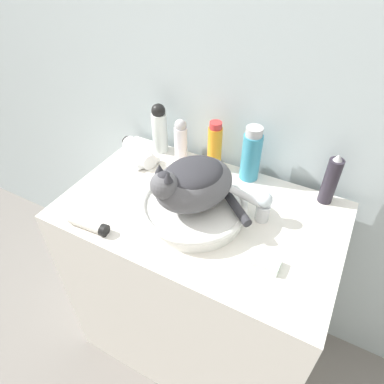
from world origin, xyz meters
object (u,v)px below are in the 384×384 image
object	(u,v)px
hairspray_can_black	(331,180)
lotion_bottle_white	(160,128)
hair_dryer	(140,153)
soap_bar	(266,263)
cat	(193,182)
deodorant_stick	(181,139)
mouthwash_bottle	(251,155)
faucet	(260,204)
cream_tube	(89,225)
shampoo_bottle_tall	(215,146)

from	to	relation	value
hairspray_can_black	lotion_bottle_white	xyz separation A→B (m)	(-0.66, 0.00, 0.01)
hair_dryer	soap_bar	size ratio (longest dim) A/B	2.50
cat	deodorant_stick	size ratio (longest dim) A/B	2.11
hairspray_can_black	lotion_bottle_white	bearing A→B (deg)	180.00
hairspray_can_black	mouthwash_bottle	xyz separation A→B (m)	(-0.28, 0.00, 0.01)
faucet	mouthwash_bottle	distance (m)	0.22
cat	faucet	world-z (taller)	cat
hair_dryer	hairspray_can_black	bearing A→B (deg)	-145.82
hairspray_can_black	soap_bar	world-z (taller)	hairspray_can_black
deodorant_stick	hair_dryer	bearing A→B (deg)	-144.33
faucet	hairspray_can_black	xyz separation A→B (m)	(0.17, 0.19, 0.02)
lotion_bottle_white	soap_bar	world-z (taller)	lotion_bottle_white
hair_dryer	deodorant_stick	bearing A→B (deg)	-117.91
cat	soap_bar	size ratio (longest dim) A/B	4.41
hairspray_can_black	cream_tube	size ratio (longest dim) A/B	1.37
shampoo_bottle_tall	faucet	bearing A→B (deg)	-38.04
cream_tube	hair_dryer	world-z (taller)	hair_dryer
mouthwash_bottle	faucet	bearing A→B (deg)	-61.54
cat	soap_bar	bearing A→B (deg)	101.71
hairspray_can_black	shampoo_bottle_tall	bearing A→B (deg)	-180.00
mouthwash_bottle	hairspray_can_black	bearing A→B (deg)	0.00
mouthwash_bottle	deodorant_stick	xyz separation A→B (m)	(-0.29, 0.00, -0.02)
cream_tube	cat	bearing A→B (deg)	38.39
mouthwash_bottle	soap_bar	world-z (taller)	mouthwash_bottle
lotion_bottle_white	faucet	bearing A→B (deg)	-21.65
lotion_bottle_white	hair_dryer	world-z (taller)	lotion_bottle_white
faucet	cream_tube	world-z (taller)	faucet
faucet	lotion_bottle_white	size ratio (longest dim) A/B	0.67
mouthwash_bottle	lotion_bottle_white	bearing A→B (deg)	180.00
cat	deodorant_stick	distance (m)	0.35
lotion_bottle_white	mouthwash_bottle	bearing A→B (deg)	0.00
cream_tube	hair_dryer	size ratio (longest dim) A/B	0.71
shampoo_bottle_tall	deodorant_stick	size ratio (longest dim) A/B	1.17
faucet	cream_tube	size ratio (longest dim) A/B	1.00
faucet	hair_dryer	distance (m)	0.54
shampoo_bottle_tall	cream_tube	size ratio (longest dim) A/B	1.38
cat	hairspray_can_black	xyz separation A→B (m)	(0.36, 0.28, -0.05)
faucet	soap_bar	distance (m)	0.19
lotion_bottle_white	hair_dryer	xyz separation A→B (m)	(-0.04, -0.10, -0.07)
cat	shampoo_bottle_tall	distance (m)	0.29
deodorant_stick	hair_dryer	distance (m)	0.17
hairspray_can_black	lotion_bottle_white	size ratio (longest dim) A/B	0.93
mouthwash_bottle	deodorant_stick	size ratio (longest dim) A/B	1.27
lotion_bottle_white	deodorant_stick	distance (m)	0.10
faucet	soap_bar	xyz separation A→B (m)	(0.08, -0.17, -0.05)
cat	shampoo_bottle_tall	size ratio (longest dim) A/B	1.81
soap_bar	hair_dryer	bearing A→B (deg)	156.61
cat	mouthwash_bottle	xyz separation A→B (m)	(0.09, 0.28, -0.04)
lotion_bottle_white	hairspray_can_black	bearing A→B (deg)	0.00
deodorant_stick	lotion_bottle_white	bearing A→B (deg)	180.00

